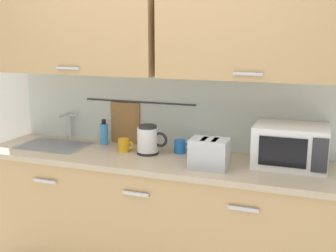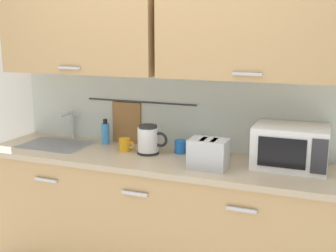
{
  "view_description": "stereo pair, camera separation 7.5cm",
  "coord_description": "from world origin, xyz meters",
  "px_view_note": "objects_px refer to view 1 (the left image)",
  "views": [
    {
      "loc": [
        1.07,
        -2.33,
        1.74
      ],
      "look_at": [
        0.09,
        0.33,
        1.12
      ],
      "focal_mm": 45.29,
      "sensor_mm": 36.0,
      "label": 1
    },
    {
      "loc": [
        1.14,
        -2.3,
        1.74
      ],
      "look_at": [
        0.09,
        0.33,
        1.12
      ],
      "focal_mm": 45.29,
      "sensor_mm": 36.0,
      "label": 2
    }
  ],
  "objects_px": {
    "toaster": "(209,153)",
    "mug_by_kettle": "(180,147)",
    "microwave": "(291,146)",
    "mixing_bowl": "(207,149)",
    "dish_soap_bottle": "(104,133)",
    "electric_kettle": "(148,140)",
    "mug_near_sink": "(124,145)"
  },
  "relations": [
    {
      "from": "mixing_bowl",
      "to": "toaster",
      "type": "xyz_separation_m",
      "value": [
        0.09,
        -0.28,
        0.05
      ]
    },
    {
      "from": "mug_near_sink",
      "to": "mixing_bowl",
      "type": "bearing_deg",
      "value": 11.08
    },
    {
      "from": "microwave",
      "to": "mixing_bowl",
      "type": "xyz_separation_m",
      "value": [
        -0.57,
        0.06,
        -0.09
      ]
    },
    {
      "from": "mug_by_kettle",
      "to": "toaster",
      "type": "bearing_deg",
      "value": -43.1
    },
    {
      "from": "mug_by_kettle",
      "to": "dish_soap_bottle",
      "type": "bearing_deg",
      "value": 177.08
    },
    {
      "from": "microwave",
      "to": "toaster",
      "type": "xyz_separation_m",
      "value": [
        -0.48,
        -0.22,
        -0.04
      ]
    },
    {
      "from": "mug_near_sink",
      "to": "toaster",
      "type": "bearing_deg",
      "value": -13.64
    },
    {
      "from": "mug_by_kettle",
      "to": "electric_kettle",
      "type": "bearing_deg",
      "value": -154.74
    },
    {
      "from": "toaster",
      "to": "mug_by_kettle",
      "type": "height_order",
      "value": "toaster"
    },
    {
      "from": "microwave",
      "to": "electric_kettle",
      "type": "relative_size",
      "value": 2.03
    },
    {
      "from": "electric_kettle",
      "to": "mug_near_sink",
      "type": "xyz_separation_m",
      "value": [
        -0.19,
        -0.0,
        -0.05
      ]
    },
    {
      "from": "mug_near_sink",
      "to": "mixing_bowl",
      "type": "relative_size",
      "value": 0.56
    },
    {
      "from": "microwave",
      "to": "dish_soap_bottle",
      "type": "height_order",
      "value": "microwave"
    },
    {
      "from": "electric_kettle",
      "to": "mug_near_sink",
      "type": "relative_size",
      "value": 1.89
    },
    {
      "from": "dish_soap_bottle",
      "to": "mixing_bowl",
      "type": "bearing_deg",
      "value": -1.26
    },
    {
      "from": "mixing_bowl",
      "to": "mug_by_kettle",
      "type": "bearing_deg",
      "value": -175.84
    },
    {
      "from": "mixing_bowl",
      "to": "dish_soap_bottle",
      "type": "bearing_deg",
      "value": 178.74
    },
    {
      "from": "dish_soap_bottle",
      "to": "toaster",
      "type": "xyz_separation_m",
      "value": [
        0.91,
        -0.3,
        0.01
      ]
    },
    {
      "from": "mug_near_sink",
      "to": "electric_kettle",
      "type": "bearing_deg",
      "value": 1.27
    },
    {
      "from": "electric_kettle",
      "to": "toaster",
      "type": "bearing_deg",
      "value": -19.05
    },
    {
      "from": "electric_kettle",
      "to": "mixing_bowl",
      "type": "relative_size",
      "value": 1.06
    },
    {
      "from": "electric_kettle",
      "to": "dish_soap_bottle",
      "type": "xyz_separation_m",
      "value": [
        -0.42,
        0.13,
        -0.01
      ]
    },
    {
      "from": "microwave",
      "to": "mug_by_kettle",
      "type": "height_order",
      "value": "microwave"
    },
    {
      "from": "electric_kettle",
      "to": "mug_by_kettle",
      "type": "xyz_separation_m",
      "value": [
        0.21,
        0.1,
        -0.05
      ]
    },
    {
      "from": "mug_near_sink",
      "to": "dish_soap_bottle",
      "type": "bearing_deg",
      "value": 150.47
    },
    {
      "from": "mixing_bowl",
      "to": "toaster",
      "type": "bearing_deg",
      "value": -72.04
    },
    {
      "from": "toaster",
      "to": "mixing_bowl",
      "type": "bearing_deg",
      "value": 107.96
    },
    {
      "from": "microwave",
      "to": "mug_by_kettle",
      "type": "xyz_separation_m",
      "value": [
        -0.76,
        0.05,
        -0.09
      ]
    },
    {
      "from": "dish_soap_bottle",
      "to": "mug_by_kettle",
      "type": "relative_size",
      "value": 1.63
    },
    {
      "from": "mug_near_sink",
      "to": "mixing_bowl",
      "type": "distance_m",
      "value": 0.6
    },
    {
      "from": "electric_kettle",
      "to": "mug_near_sink",
      "type": "distance_m",
      "value": 0.2
    },
    {
      "from": "microwave",
      "to": "electric_kettle",
      "type": "height_order",
      "value": "microwave"
    }
  ]
}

